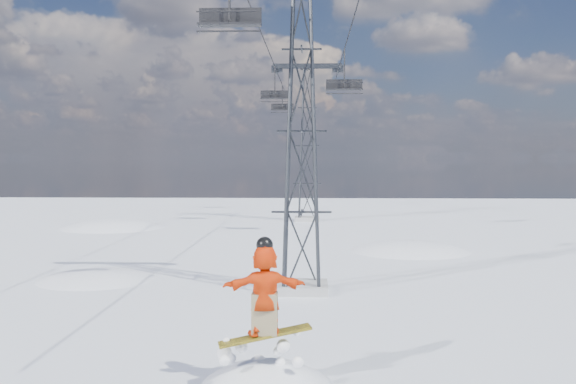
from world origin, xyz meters
The scene contains 8 objects.
ground centered at (0.00, 0.00, 0.00)m, with size 120.00×120.00×0.00m, color white.
lift_tower_near centered at (0.80, 8.00, 5.47)m, with size 5.20×1.80×11.43m.
lift_tower_far centered at (0.80, 33.00, 5.47)m, with size 5.20×1.80×11.43m.
haul_cables centered at (0.80, 19.50, 10.85)m, with size 4.46×51.00×0.06m.
lift_chair_near centered at (-1.40, 6.21, 8.91)m, with size 1.96×0.56×2.42m.
lift_chair_mid centered at (3.00, 23.45, 8.77)m, with size 2.10×0.60×2.60m.
lift_chair_far centered at (-1.40, 30.32, 8.89)m, with size 1.98×0.57×2.45m.
lift_chair_extra centered at (-1.40, 41.36, 8.94)m, with size 1.92×0.55×2.38m.
Camera 1 is at (1.16, -13.77, 4.58)m, focal length 40.00 mm.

